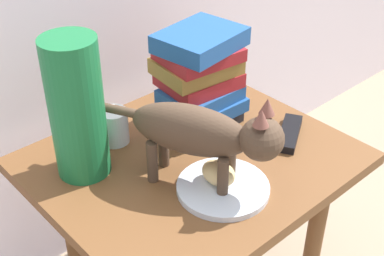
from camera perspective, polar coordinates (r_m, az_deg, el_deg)
side_table at (r=1.28m, az=0.00°, el=-5.70°), size 0.69×0.60×0.51m
plate at (r=1.14m, az=3.35°, el=-6.44°), size 0.20×0.20×0.01m
bread_roll at (r=1.13m, az=2.87°, el=-4.86°), size 0.06×0.08×0.05m
cat at (r=1.08m, az=1.23°, el=-0.52°), size 0.25×0.44×0.23m
book_stack at (r=1.29m, az=0.84°, el=5.32°), size 0.21×0.18×0.26m
green_vase at (r=1.13m, az=-12.31°, el=2.01°), size 0.12×0.12×0.32m
candle_jar at (r=1.28m, az=-8.38°, el=-0.00°), size 0.07×0.07×0.08m
tv_remote at (r=1.32m, az=10.45°, el=-0.56°), size 0.15×0.11×0.02m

